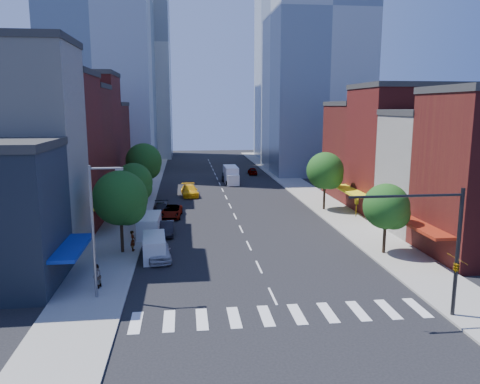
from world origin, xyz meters
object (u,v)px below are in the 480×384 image
(parked_car_second, at_px, (167,228))
(pedestrian_far, at_px, (96,276))
(pedestrian_near, at_px, (133,241))
(traffic_car_oncoming, at_px, (226,176))
(traffic_car_far, at_px, (253,171))
(cargo_van_far, at_px, (149,226))
(parked_car_rear, at_px, (162,209))
(taxi, at_px, (190,191))
(box_truck, at_px, (231,175))
(cargo_van_near, at_px, (154,247))
(parked_car_front, at_px, (159,250))
(parked_car_third, at_px, (172,212))

(parked_car_second, relative_size, pedestrian_far, 2.36)
(pedestrian_near, distance_m, pedestrian_far, 8.83)
(traffic_car_oncoming, height_order, traffic_car_far, traffic_car_oncoming)
(cargo_van_far, height_order, traffic_car_oncoming, cargo_van_far)
(parked_car_second, height_order, parked_car_rear, parked_car_rear)
(taxi, bearing_deg, pedestrian_near, -106.10)
(parked_car_rear, distance_m, pedestrian_far, 23.50)
(box_truck, bearing_deg, pedestrian_near, -109.42)
(cargo_van_near, xyz_separation_m, traffic_car_oncoming, (10.09, 42.55, -0.25))
(parked_car_front, height_order, cargo_van_near, cargo_van_near)
(parked_car_third, distance_m, cargo_van_far, 8.42)
(parked_car_front, distance_m, pedestrian_far, 7.58)
(taxi, distance_m, pedestrian_near, 26.85)
(parked_car_rear, height_order, cargo_van_far, cargo_van_far)
(taxi, xyz_separation_m, traffic_car_far, (12.31, 20.67, -0.12))
(parked_car_third, xyz_separation_m, traffic_car_oncoming, (9.00, 27.34, 0.04))
(cargo_van_far, distance_m, traffic_car_oncoming, 37.17)
(parked_car_second, relative_size, taxi, 0.74)
(parked_car_front, distance_m, box_truck, 40.70)
(cargo_van_near, height_order, pedestrian_near, pedestrian_near)
(parked_car_third, xyz_separation_m, cargo_van_near, (-1.09, -15.21, 0.29))
(cargo_van_far, relative_size, traffic_car_oncoming, 1.18)
(parked_car_front, height_order, parked_car_third, parked_car_front)
(parked_car_front, relative_size, box_truck, 0.68)
(parked_car_third, xyz_separation_m, traffic_car_far, (14.62, 33.75, -0.01))
(parked_car_rear, relative_size, box_truck, 0.69)
(traffic_car_far, bearing_deg, parked_car_front, 75.03)
(cargo_van_far, bearing_deg, parked_car_rear, 86.47)
(traffic_car_oncoming, bearing_deg, parked_car_rear, 75.29)
(parked_car_front, xyz_separation_m, pedestrian_near, (-2.39, 2.27, 0.26))
(box_truck, height_order, pedestrian_far, box_truck)
(parked_car_third, relative_size, cargo_van_far, 0.96)
(parked_car_rear, relative_size, pedestrian_near, 2.65)
(parked_car_front, height_order, parked_car_second, parked_car_front)
(box_truck, bearing_deg, parked_car_rear, -115.92)
(parked_car_third, relative_size, traffic_car_oncoming, 1.13)
(parked_car_second, distance_m, cargo_van_far, 1.79)
(parked_car_front, height_order, pedestrian_near, pedestrian_near)
(parked_car_front, distance_m, taxi, 28.73)
(traffic_car_oncoming, height_order, box_truck, box_truck)
(parked_car_second, relative_size, box_truck, 0.58)
(parked_car_rear, xyz_separation_m, box_truck, (10.64, 22.58, 0.63))
(parked_car_front, height_order, traffic_car_oncoming, parked_car_front)
(parked_car_front, distance_m, parked_car_third, 15.51)
(cargo_van_near, relative_size, taxi, 0.86)
(traffic_car_oncoming, xyz_separation_m, pedestrian_near, (-12.10, -40.56, 0.35))
(parked_car_second, height_order, taxi, taxi)
(traffic_car_oncoming, bearing_deg, pedestrian_near, 79.99)
(parked_car_front, bearing_deg, box_truck, 68.91)
(pedestrian_far, bearing_deg, parked_car_rear, -175.05)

